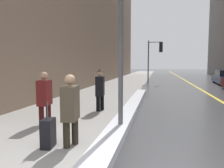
# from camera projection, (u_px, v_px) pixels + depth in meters

# --- Properties ---
(sidewalk_slab) EXTENTS (4.00, 80.00, 0.01)m
(sidewalk_slab) POSITION_uv_depth(u_px,v_px,m) (120.00, 85.00, 18.47)
(sidewalk_slab) COLOR gray
(sidewalk_slab) RESTS_ON ground
(road_centre_stripe) EXTENTS (0.16, 80.00, 0.00)m
(road_centre_stripe) POSITION_uv_depth(u_px,v_px,m) (195.00, 86.00, 17.24)
(road_centre_stripe) COLOR gold
(road_centre_stripe) RESTS_ON ground
(snow_bank_curb) EXTENTS (0.50, 10.65, 0.19)m
(snow_bank_curb) POSITION_uv_depth(u_px,v_px,m) (131.00, 108.00, 8.01)
(snow_bank_curb) COLOR silver
(snow_bank_curb) RESTS_ON ground
(lamp_post) EXTENTS (0.28, 0.28, 5.47)m
(lamp_post) POSITION_uv_depth(u_px,v_px,m) (121.00, 1.00, 5.29)
(lamp_post) COLOR #515156
(lamp_post) RESTS_ON ground
(traffic_light_near) EXTENTS (1.31, 0.32, 3.86)m
(traffic_light_near) POSITION_uv_depth(u_px,v_px,m) (156.00, 52.00, 19.54)
(traffic_light_near) COLOR #515156
(traffic_light_near) RESTS_ON ground
(pedestrian_trailing) EXTENTS (0.35, 0.52, 1.50)m
(pedestrian_trailing) POSITION_uv_depth(u_px,v_px,m) (70.00, 107.00, 4.48)
(pedestrian_trailing) COLOR #2A241B
(pedestrian_trailing) RESTS_ON ground
(pedestrian_nearside) EXTENTS (0.35, 0.52, 1.50)m
(pedestrian_nearside) POSITION_uv_depth(u_px,v_px,m) (45.00, 96.00, 6.12)
(pedestrian_nearside) COLOR #340C0C
(pedestrian_nearside) RESTS_ON ground
(pedestrian_in_fedora) EXTENTS (0.35, 0.52, 1.58)m
(pedestrian_in_fedora) POSITION_uv_depth(u_px,v_px,m) (100.00, 88.00, 7.95)
(pedestrian_in_fedora) COLOR black
(pedestrian_in_fedora) RESTS_ON ground
(rolling_suitcase) EXTENTS (0.27, 0.39, 0.95)m
(rolling_suitcase) POSITION_uv_depth(u_px,v_px,m) (48.00, 133.00, 4.45)
(rolling_suitcase) COLOR black
(rolling_suitcase) RESTS_ON ground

